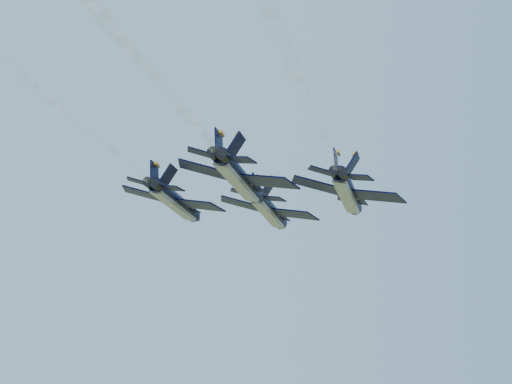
{
  "coord_description": "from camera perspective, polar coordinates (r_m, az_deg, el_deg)",
  "views": [
    {
      "loc": [
        -7.76,
        -86.56,
        82.66
      ],
      "look_at": [
        2.37,
        3.44,
        102.38
      ],
      "focal_mm": 50.0,
      "sensor_mm": 36.0,
      "label": 1
    }
  ],
  "objects": [
    {
      "name": "jet_lead",
      "position": [
        99.97,
        1.15,
        -1.51
      ],
      "size": [
        13.47,
        18.77,
        5.12
      ],
      "rotation": [
        0.0,
        0.26,
        -0.38
      ],
      "color": "black"
    },
    {
      "name": "jet_left",
      "position": [
        94.31,
        -6.4,
        -0.78
      ],
      "size": [
        13.47,
        18.77,
        5.12
      ],
      "rotation": [
        0.0,
        0.26,
        -0.38
      ],
      "color": "black"
    },
    {
      "name": "jet_right",
      "position": [
        89.07,
        7.4,
        -0.07
      ],
      "size": [
        13.47,
        18.77,
        5.12
      ],
      "rotation": [
        0.0,
        0.26,
        -0.38
      ],
      "color": "black"
    },
    {
      "name": "jet_slot",
      "position": [
        80.74,
        -1.29,
        1.1
      ],
      "size": [
        13.47,
        18.77,
        5.12
      ],
      "rotation": [
        0.0,
        0.26,
        -0.38
      ],
      "color": "black"
    }
  ]
}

